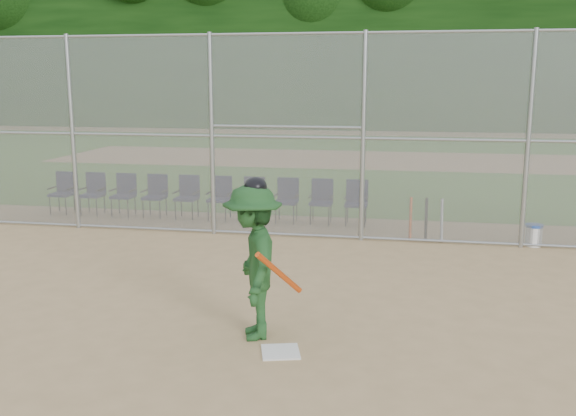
% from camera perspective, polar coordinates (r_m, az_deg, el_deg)
% --- Properties ---
extents(ground, '(100.00, 100.00, 0.00)m').
position_cam_1_polar(ground, '(8.12, -3.24, -11.09)').
color(ground, tan).
rests_on(ground, ground).
extents(grass_strip, '(100.00, 100.00, 0.00)m').
position_cam_1_polar(grass_strip, '(25.54, 6.30, 4.32)').
color(grass_strip, '#32641E').
rests_on(grass_strip, ground).
extents(dirt_patch_far, '(24.00, 24.00, 0.00)m').
position_cam_1_polar(dirt_patch_far, '(25.54, 6.30, 4.33)').
color(dirt_patch_far, tan).
rests_on(dirt_patch_far, ground).
extents(backstop_fence, '(16.09, 0.09, 4.00)m').
position_cam_1_polar(backstop_fence, '(12.46, 2.09, 6.60)').
color(backstop_fence, gray).
rests_on(backstop_fence, ground).
extents(treeline, '(81.00, 60.00, 11.00)m').
position_cam_1_polar(treeline, '(27.46, 6.87, 16.28)').
color(treeline, black).
rests_on(treeline, ground).
extents(home_plate, '(0.53, 0.53, 0.02)m').
position_cam_1_polar(home_plate, '(7.59, -0.67, -12.66)').
color(home_plate, silver).
rests_on(home_plate, ground).
extents(batter_at_plate, '(1.15, 1.38, 1.98)m').
position_cam_1_polar(batter_at_plate, '(7.74, -3.12, -4.72)').
color(batter_at_plate, '#1D491F').
rests_on(batter_at_plate, ground).
extents(water_cooler, '(0.33, 0.33, 0.42)m').
position_cam_1_polar(water_cooler, '(13.00, 21.00, -2.25)').
color(water_cooler, white).
rests_on(water_cooler, ground).
extents(spare_bats, '(0.66, 0.34, 0.83)m').
position_cam_1_polar(spare_bats, '(12.81, 12.17, -1.00)').
color(spare_bats, '#D84C14').
rests_on(spare_bats, ground).
extents(chair_0, '(0.54, 0.52, 0.96)m').
position_cam_1_polar(chair_0, '(15.97, -19.48, 1.26)').
color(chair_0, '#10133B').
rests_on(chair_0, ground).
extents(chair_1, '(0.54, 0.52, 0.96)m').
position_cam_1_polar(chair_1, '(15.61, -17.03, 1.19)').
color(chair_1, '#10133B').
rests_on(chair_1, ground).
extents(chair_2, '(0.54, 0.52, 0.96)m').
position_cam_1_polar(chair_2, '(15.27, -14.47, 1.11)').
color(chair_2, '#10133B').
rests_on(chair_2, ground).
extents(chair_3, '(0.54, 0.52, 0.96)m').
position_cam_1_polar(chair_3, '(14.97, -11.79, 1.03)').
color(chair_3, '#10133B').
rests_on(chair_3, ground).
extents(chair_4, '(0.54, 0.52, 0.96)m').
position_cam_1_polar(chair_4, '(14.70, -9.02, 0.94)').
color(chair_4, '#10133B').
rests_on(chair_4, ground).
extents(chair_5, '(0.54, 0.52, 0.96)m').
position_cam_1_polar(chair_5, '(14.46, -6.15, 0.85)').
color(chair_5, '#10133B').
rests_on(chair_5, ground).
extents(chair_6, '(0.54, 0.52, 0.96)m').
position_cam_1_polar(chair_6, '(14.26, -3.19, 0.75)').
color(chair_6, '#10133B').
rests_on(chair_6, ground).
extents(chair_7, '(0.54, 0.52, 0.96)m').
position_cam_1_polar(chair_7, '(14.11, -0.15, 0.65)').
color(chair_7, '#10133B').
rests_on(chair_7, ground).
extents(chair_8, '(0.54, 0.52, 0.96)m').
position_cam_1_polar(chair_8, '(13.99, 2.94, 0.54)').
color(chair_8, '#10133B').
rests_on(chair_8, ground).
extents(chair_9, '(0.54, 0.52, 0.96)m').
position_cam_1_polar(chair_9, '(13.91, 6.08, 0.43)').
color(chair_9, '#10133B').
rests_on(chair_9, ground).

